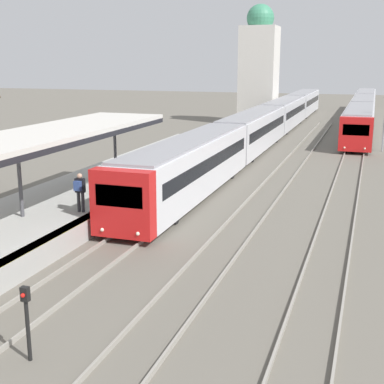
{
  "coord_description": "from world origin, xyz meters",
  "views": [
    {
      "loc": [
        9.09,
        -4.03,
        7.09
      ],
      "look_at": [
        1.99,
        17.04,
        1.64
      ],
      "focal_mm": 50.0,
      "sensor_mm": 36.0,
      "label": 1
    }
  ],
  "objects_px": {
    "train_near": "(271,120)",
    "train_far": "(363,109)",
    "signal_post_near": "(27,316)",
    "person_on_platform": "(80,189)"
  },
  "relations": [
    {
      "from": "person_on_platform",
      "to": "train_near",
      "type": "xyz_separation_m",
      "value": [
        2.31,
        31.05,
        -0.15
      ]
    },
    {
      "from": "train_near",
      "to": "signal_post_near",
      "type": "relative_size",
      "value": 33.29
    },
    {
      "from": "train_near",
      "to": "train_far",
      "type": "relative_size",
      "value": 1.39
    },
    {
      "from": "train_near",
      "to": "signal_post_near",
      "type": "bearing_deg",
      "value": -87.7
    },
    {
      "from": "train_near",
      "to": "train_far",
      "type": "xyz_separation_m",
      "value": [
        7.96,
        15.62,
        -0.03
      ]
    },
    {
      "from": "train_far",
      "to": "signal_post_near",
      "type": "xyz_separation_m",
      "value": [
        -6.34,
        -55.97,
        -0.5
      ]
    },
    {
      "from": "person_on_platform",
      "to": "train_far",
      "type": "relative_size",
      "value": 0.04
    },
    {
      "from": "train_far",
      "to": "train_near",
      "type": "bearing_deg",
      "value": -117.0
    },
    {
      "from": "person_on_platform",
      "to": "train_far",
      "type": "xyz_separation_m",
      "value": [
        10.27,
        46.67,
        -0.18
      ]
    },
    {
      "from": "train_near",
      "to": "train_far",
      "type": "bearing_deg",
      "value": 63.0
    }
  ]
}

